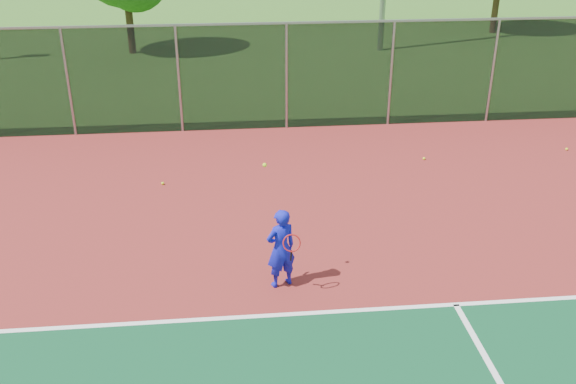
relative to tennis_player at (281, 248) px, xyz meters
name	(u,v)px	position (x,y,z in m)	size (l,w,h in m)	color
court_apron	(349,352)	(0.87, -1.90, -0.75)	(30.00, 20.00, 0.02)	maroon
fence_back	(287,75)	(0.87, 8.10, 0.80)	(30.00, 0.06, 3.03)	black
tennis_player	(281,248)	(0.00, 0.00, 0.00)	(0.63, 0.68, 2.30)	#1316B6
practice_ball_0	(163,183)	(-2.41, 4.44, -0.71)	(0.07, 0.07, 0.07)	#CAE31A
practice_ball_1	(567,149)	(8.13, 5.59, -0.71)	(0.07, 0.07, 0.07)	#CAE31A
practice_ball_6	(424,159)	(4.16, 5.32, -0.71)	(0.07, 0.07, 0.07)	#CAE31A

